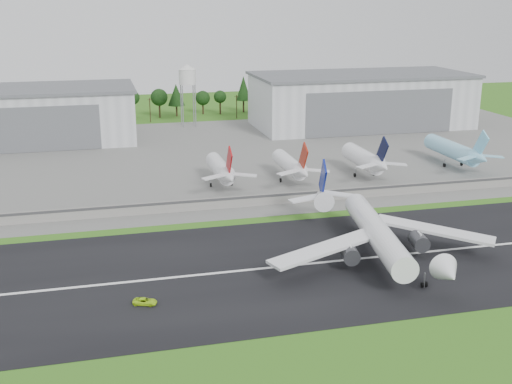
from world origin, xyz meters
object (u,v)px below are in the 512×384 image
object	(u,v)px
parked_jet_red_a	(222,170)
parked_jet_red_b	(292,166)
main_airliner	(378,239)
parked_jet_skyblue	(456,151)
parked_jet_navy	(367,160)
ground_vehicle	(145,301)

from	to	relation	value
parked_jet_red_a	parked_jet_red_b	distance (m)	23.56
main_airliner	parked_jet_red_a	world-z (taller)	main_airliner
parked_jet_red_a	parked_jet_skyblue	bearing A→B (deg)	3.32
main_airliner	parked_jet_red_b	world-z (taller)	main_airliner
parked_jet_skyblue	main_airliner	bearing A→B (deg)	-131.27
parked_jet_skyblue	parked_jet_navy	bearing A→B (deg)	-172.30
main_airliner	parked_jet_red_a	bearing A→B (deg)	-60.74
parked_jet_navy	parked_jet_red_b	bearing A→B (deg)	-179.84
main_airliner	ground_vehicle	bearing A→B (deg)	21.19
parked_jet_red_a	parked_jet_navy	size ratio (longest dim) A/B	1.00
ground_vehicle	parked_jet_skyblue	xyz separation A→B (m)	(118.09, 83.17, 5.45)
parked_jet_skyblue	ground_vehicle	bearing A→B (deg)	-144.84
parked_jet_red_b	main_airliner	bearing A→B (deg)	-89.80
ground_vehicle	parked_jet_red_b	xyz separation A→B (m)	(54.68, 78.11, 5.13)
parked_jet_navy	main_airliner	bearing A→B (deg)	-111.40
parked_jet_red_b	parked_jet_navy	bearing A→B (deg)	0.16
ground_vehicle	parked_jet_navy	distance (m)	112.84
parked_jet_red_a	parked_jet_navy	xyz separation A→B (m)	(50.06, 0.06, 0.37)
parked_jet_red_b	parked_jet_navy	size ratio (longest dim) A/B	1.00
main_airliner	parked_jet_red_b	bearing A→B (deg)	-80.11
main_airliner	ground_vehicle	distance (m)	56.18
ground_vehicle	parked_jet_red_a	distance (m)	84.25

